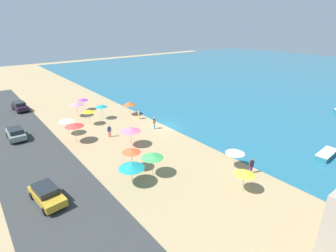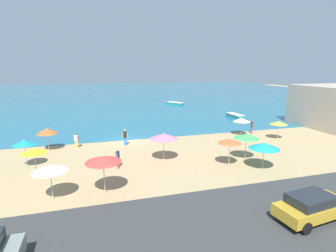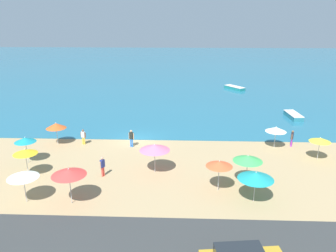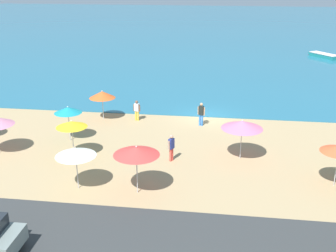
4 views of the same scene
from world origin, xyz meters
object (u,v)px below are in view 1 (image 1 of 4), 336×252
(beach_umbrella_1, at_px, (101,106))
(beach_umbrella_5, at_px, (129,103))
(beach_umbrella_2, at_px, (245,173))
(bather_0, at_px, (251,165))
(beach_umbrella_12, at_px, (89,111))
(bather_1, at_px, (154,122))
(beach_umbrella_8, at_px, (77,104))
(beach_umbrella_11, at_px, (66,120))
(bather_2, at_px, (109,130))
(beach_umbrella_10, at_px, (131,166))
(beach_umbrella_6, at_px, (131,129))
(parked_car_1, at_px, (20,106))
(bather_3, at_px, (139,114))
(parked_car_2, at_px, (47,194))
(beach_umbrella_7, at_px, (131,151))
(parked_car_0, at_px, (16,133))
(beach_umbrella_3, at_px, (235,151))
(beach_umbrella_9, at_px, (74,125))
(beach_umbrella_0, at_px, (83,99))
(beach_umbrella_4, at_px, (152,156))
(skiff_offshore, at_px, (327,154))

(beach_umbrella_1, xyz_separation_m, beach_umbrella_5, (1.05, 4.44, -0.17))
(beach_umbrella_2, height_order, bather_0, beach_umbrella_2)
(beach_umbrella_12, xyz_separation_m, bather_1, (7.42, 6.62, -1.15))
(beach_umbrella_8, relative_size, beach_umbrella_11, 1.05)
(bather_2, bearing_deg, beach_umbrella_5, 132.33)
(beach_umbrella_10, bearing_deg, beach_umbrella_6, 149.87)
(beach_umbrella_2, bearing_deg, parked_car_1, -163.79)
(bather_2, bearing_deg, bather_3, 117.26)
(beach_umbrella_12, distance_m, parked_car_2, 18.48)
(beach_umbrella_7, xyz_separation_m, beach_umbrella_11, (-13.47, -2.11, -0.09))
(beach_umbrella_2, relative_size, beach_umbrella_5, 0.93)
(parked_car_0, distance_m, parked_car_2, 16.15)
(parked_car_2, bearing_deg, beach_umbrella_2, 57.30)
(beach_umbrella_3, relative_size, beach_umbrella_9, 0.84)
(beach_umbrella_0, relative_size, parked_car_0, 0.52)
(bather_0, relative_size, bather_2, 1.00)
(beach_umbrella_0, relative_size, bather_2, 1.30)
(beach_umbrella_10, distance_m, parked_car_2, 7.51)
(beach_umbrella_5, xyz_separation_m, bather_1, (7.55, -0.38, -0.99))
(beach_umbrella_9, distance_m, parked_car_1, 18.78)
(beach_umbrella_7, bearing_deg, parked_car_2, -88.16)
(parked_car_2, bearing_deg, beach_umbrella_4, 78.34)
(beach_umbrella_2, height_order, beach_umbrella_5, beach_umbrella_5)
(beach_umbrella_5, distance_m, parked_car_1, 19.43)
(skiff_offshore, bearing_deg, bather_0, -108.65)
(beach_umbrella_7, distance_m, bather_2, 9.32)
(beach_umbrella_9, height_order, beach_umbrella_11, beach_umbrella_9)
(beach_umbrella_0, xyz_separation_m, beach_umbrella_5, (7.30, 4.99, 0.07))
(beach_umbrella_0, distance_m, bather_2, 13.62)
(beach_umbrella_5, distance_m, bather_1, 7.63)
(beach_umbrella_0, bearing_deg, beach_umbrella_1, 5.03)
(bather_0, bearing_deg, beach_umbrella_9, -148.70)
(beach_umbrella_0, relative_size, beach_umbrella_5, 0.94)
(beach_umbrella_7, height_order, bather_3, beach_umbrella_7)
(beach_umbrella_8, distance_m, bather_0, 29.15)
(skiff_offshore, bearing_deg, beach_umbrella_5, -159.26)
(bather_1, relative_size, parked_car_0, 0.42)
(skiff_offshore, bearing_deg, beach_umbrella_0, -156.05)
(beach_umbrella_7, bearing_deg, beach_umbrella_8, 175.20)
(beach_umbrella_7, height_order, bather_2, beach_umbrella_7)
(bather_0, bearing_deg, beach_umbrella_3, -166.32)
(beach_umbrella_6, xyz_separation_m, skiff_offshore, (16.39, 15.98, -1.84))
(beach_umbrella_5, bearing_deg, beach_umbrella_2, -6.34)
(bather_0, bearing_deg, beach_umbrella_6, -154.51)
(bather_0, bearing_deg, beach_umbrella_1, -168.87)
(beach_umbrella_7, distance_m, beach_umbrella_11, 13.64)
(beach_umbrella_9, xyz_separation_m, beach_umbrella_11, (-3.20, 0.05, -0.29))
(beach_umbrella_5, relative_size, skiff_offshore, 0.57)
(beach_umbrella_2, relative_size, beach_umbrella_9, 0.82)
(beach_umbrella_1, xyz_separation_m, beach_umbrella_12, (1.18, -2.56, -0.01))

